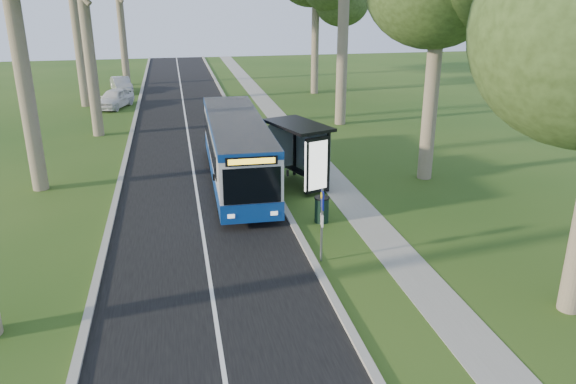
{
  "coord_description": "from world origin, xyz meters",
  "views": [
    {
      "loc": [
        -4.23,
        -18.13,
        8.69
      ],
      "look_at": [
        -0.31,
        1.0,
        1.6
      ],
      "focal_mm": 35.0,
      "sensor_mm": 36.0,
      "label": 1
    }
  ],
  "objects_px": {
    "car_silver": "(121,85)",
    "car_white": "(114,98)",
    "bus_stop_sign": "(322,217)",
    "bus_shelter": "(304,145)",
    "litter_bin": "(322,209)",
    "bus": "(237,150)"
  },
  "relations": [
    {
      "from": "bus",
      "to": "bus_stop_sign",
      "type": "height_order",
      "value": "bus"
    },
    {
      "from": "bus",
      "to": "car_silver",
      "type": "height_order",
      "value": "bus"
    },
    {
      "from": "bus_stop_sign",
      "to": "car_silver",
      "type": "xyz_separation_m",
      "value": [
        -9.01,
        35.52,
        -0.93
      ]
    },
    {
      "from": "car_white",
      "to": "bus_shelter",
      "type": "bearing_deg",
      "value": -44.21
    },
    {
      "from": "bus",
      "to": "litter_bin",
      "type": "bearing_deg",
      "value": -62.65
    },
    {
      "from": "car_silver",
      "to": "bus_shelter",
      "type": "bearing_deg",
      "value": -83.75
    },
    {
      "from": "bus",
      "to": "bus_stop_sign",
      "type": "distance_m",
      "value": 8.87
    },
    {
      "from": "bus_stop_sign",
      "to": "car_white",
      "type": "xyz_separation_m",
      "value": [
        -9.02,
        28.42,
        -0.87
      ]
    },
    {
      "from": "bus_shelter",
      "to": "car_white",
      "type": "distance_m",
      "value": 23.47
    },
    {
      "from": "litter_bin",
      "to": "car_silver",
      "type": "height_order",
      "value": "car_silver"
    },
    {
      "from": "bus_stop_sign",
      "to": "litter_bin",
      "type": "height_order",
      "value": "bus_stop_sign"
    },
    {
      "from": "bus",
      "to": "bus_shelter",
      "type": "xyz_separation_m",
      "value": [
        2.87,
        -1.42,
        0.5
      ]
    },
    {
      "from": "bus_stop_sign",
      "to": "bus_shelter",
      "type": "bearing_deg",
      "value": 85.67
    },
    {
      "from": "car_white",
      "to": "litter_bin",
      "type": "bearing_deg",
      "value": -48.2
    },
    {
      "from": "litter_bin",
      "to": "bus_stop_sign",
      "type": "bearing_deg",
      "value": -105.01
    },
    {
      "from": "car_silver",
      "to": "car_white",
      "type": "bearing_deg",
      "value": -103.45
    },
    {
      "from": "bus_shelter",
      "to": "litter_bin",
      "type": "xyz_separation_m",
      "value": [
        -0.18,
        -4.0,
        -1.57
      ]
    },
    {
      "from": "car_white",
      "to": "car_silver",
      "type": "distance_m",
      "value": 7.1
    },
    {
      "from": "bus",
      "to": "litter_bin",
      "type": "height_order",
      "value": "bus"
    },
    {
      "from": "bus_shelter",
      "to": "litter_bin",
      "type": "bearing_deg",
      "value": -111.98
    },
    {
      "from": "bus_stop_sign",
      "to": "bus_shelter",
      "type": "xyz_separation_m",
      "value": [
        1.06,
        7.27,
        0.5
      ]
    },
    {
      "from": "litter_bin",
      "to": "car_white",
      "type": "relative_size",
      "value": 0.24
    }
  ]
}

